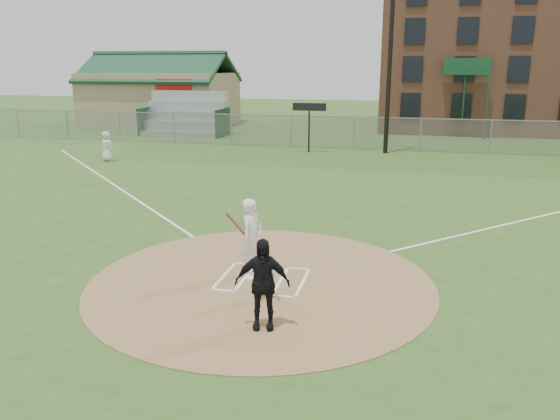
% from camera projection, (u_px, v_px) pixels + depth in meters
% --- Properties ---
extents(ground, '(140.00, 140.00, 0.00)m').
position_uv_depth(ground, '(261.00, 282.00, 13.31)').
color(ground, '#2F521C').
rests_on(ground, ground).
extents(dirt_circle, '(8.40, 8.40, 0.02)m').
position_uv_depth(dirt_circle, '(261.00, 282.00, 13.31)').
color(dirt_circle, '#9A7648').
rests_on(dirt_circle, ground).
extents(home_plate, '(0.48, 0.48, 0.03)m').
position_uv_depth(home_plate, '(254.00, 276.00, 13.57)').
color(home_plate, white).
rests_on(home_plate, dirt_circle).
extents(foul_line_third, '(17.04, 17.04, 0.01)m').
position_uv_depth(foul_line_third, '(116.00, 186.00, 23.76)').
color(foul_line_third, white).
rests_on(foul_line_third, ground).
extents(catcher, '(0.68, 0.61, 1.16)m').
position_uv_depth(catcher, '(264.00, 276.00, 12.12)').
color(catcher, slate).
rests_on(catcher, dirt_circle).
extents(umpire, '(1.16, 0.65, 1.87)m').
position_uv_depth(umpire, '(262.00, 284.00, 10.76)').
color(umpire, black).
rests_on(umpire, dirt_circle).
extents(ondeck_player, '(0.93, 0.78, 1.62)m').
position_uv_depth(ondeck_player, '(107.00, 146.00, 29.70)').
color(ondeck_player, silver).
rests_on(ondeck_player, ground).
extents(batters_boxes, '(2.08, 1.88, 0.01)m').
position_uv_depth(batters_boxes, '(263.00, 279.00, 13.45)').
color(batters_boxes, white).
rests_on(batters_boxes, dirt_circle).
extents(batter_at_plate, '(0.83, 1.07, 1.96)m').
position_uv_depth(batter_at_plate, '(252.00, 237.00, 13.49)').
color(batter_at_plate, white).
rests_on(batter_at_plate, dirt_circle).
extents(outfield_fence, '(56.08, 0.08, 2.03)m').
position_uv_depth(outfield_fence, '(354.00, 133.00, 33.73)').
color(outfield_fence, slate).
rests_on(outfield_fence, ground).
extents(bleachers, '(6.08, 3.20, 3.20)m').
position_uv_depth(bleachers, '(184.00, 114.00, 40.41)').
color(bleachers, '#B7BABF').
rests_on(bleachers, ground).
extents(clubhouse, '(12.20, 8.71, 6.23)m').
position_uv_depth(clubhouse, '(161.00, 97.00, 47.69)').
color(clubhouse, tan).
rests_on(clubhouse, ground).
extents(light_pole, '(1.20, 0.30, 12.22)m').
position_uv_depth(light_pole, '(391.00, 37.00, 30.90)').
color(light_pole, black).
rests_on(light_pole, ground).
extents(scoreboard_sign, '(2.00, 0.10, 2.93)m').
position_uv_depth(scoreboard_sign, '(309.00, 112.00, 32.24)').
color(scoreboard_sign, black).
rests_on(scoreboard_sign, ground).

